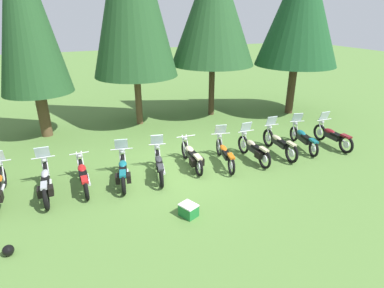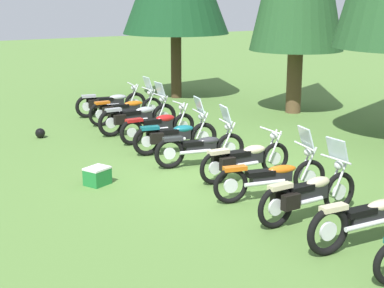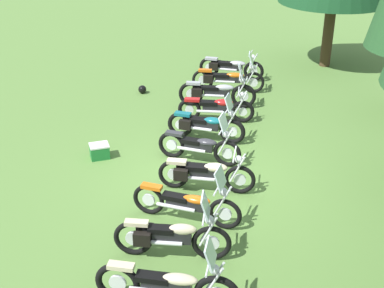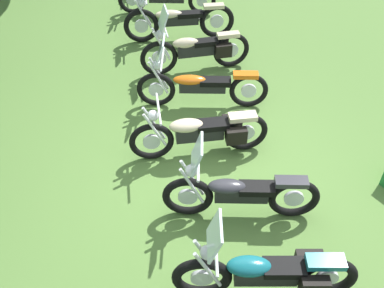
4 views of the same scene
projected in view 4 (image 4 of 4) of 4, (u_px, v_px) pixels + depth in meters
The scene contains 7 objects.
ground_plane at pixel (216, 179), 6.90m from camera, with size 80.00×80.00×0.00m, color #547A38.
motorcycle_4 at pixel (267, 273), 5.18m from camera, with size 0.85×2.16×1.37m.
motorcycle_5 at pixel (239, 193), 6.09m from camera, with size 0.70×2.14×1.36m.
motorcycle_6 at pixel (202, 132), 7.02m from camera, with size 0.75×2.22×1.01m.
motorcycle_7 at pixel (200, 85), 7.96m from camera, with size 0.81×2.32×1.36m.
motorcycle_8 at pixel (197, 49), 8.81m from camera, with size 0.72×2.21×1.38m.
motorcycle_9 at pixel (178, 20), 9.73m from camera, with size 0.66×2.43×1.39m.
Camera 4 is at (-4.58, 1.26, 5.05)m, focal length 41.98 mm.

